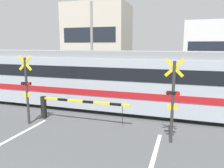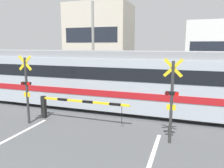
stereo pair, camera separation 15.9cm
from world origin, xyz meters
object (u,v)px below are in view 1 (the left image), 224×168
Objects in this scene: crossing_signal_left at (27,87)px; crossing_signal_right at (173,97)px; commuter_train at (113,78)px; crossing_barrier_near at (66,104)px; crossing_barrier_far at (155,87)px; pedestrian at (143,78)px.

crossing_signal_left is 6.37m from crossing_signal_right.
crossing_barrier_near is (-1.51, -2.59, -0.95)m from commuter_train.
crossing_barrier_far is at bearing 53.51° from crossing_signal_left.
crossing_signal_left is (-1.44, -0.89, 0.92)m from crossing_barrier_near.
crossing_barrier_far is 2.64× the size of pedestrian.
crossing_signal_left reaches higher than crossing_barrier_near.
pedestrian is (3.62, 9.14, -0.75)m from crossing_signal_left.
crossing_barrier_far is at bearing 58.24° from commuter_train.
commuter_train reaches higher than crossing_signal_right.
pedestrian is (0.67, 5.66, -0.78)m from commuter_train.
crossing_signal_right is at bearing -10.19° from crossing_barrier_near.
crossing_barrier_near is at bearing -104.80° from pedestrian.
commuter_train is 4.58× the size of crossing_barrier_near.
pedestrian is (-2.75, 9.14, -0.75)m from crossing_signal_right.
pedestrian is at bearing 117.80° from crossing_barrier_far.
commuter_train is 3.87m from crossing_barrier_far.
crossing_barrier_near is at bearing -120.26° from commuter_train.
crossing_barrier_near is 1.43× the size of crossing_signal_right.
commuter_train reaches higher than crossing_barrier_far.
crossing_barrier_far is 6.88m from crossing_signal_right.
commuter_train is 4.56m from crossing_signal_left.
crossing_barrier_far is 1.43× the size of crossing_signal_left.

